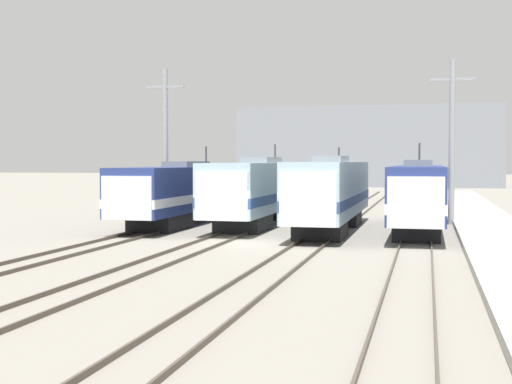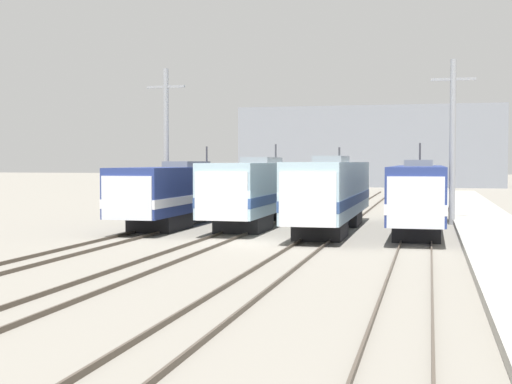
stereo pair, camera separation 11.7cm
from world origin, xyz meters
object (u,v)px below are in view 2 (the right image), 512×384
object	(u,v)px
locomotive_far_left	(184,192)
locomotive_center_right	(330,193)
catenary_tower_left	(166,142)
locomotive_center_left	(261,190)
catenary_tower_right	(453,139)
locomotive_far_right	(418,195)

from	to	relation	value
locomotive_far_left	locomotive_center_right	distance (m)	10.11
catenary_tower_left	locomotive_center_right	bearing A→B (deg)	-27.85
locomotive_center_left	locomotive_center_right	distance (m)	5.97
catenary_tower_left	catenary_tower_right	size ratio (longest dim) A/B	1.00
locomotive_far_left	locomotive_center_right	xyz separation A→B (m)	(9.69, -2.88, 0.15)
locomotive_center_left	catenary_tower_left	distance (m)	8.62
catenary_tower_left	locomotive_far_left	bearing A→B (deg)	-54.33
locomotive_far_right	catenary_tower_left	world-z (taller)	catenary_tower_left
catenary_tower_right	locomotive_far_left	bearing A→B (deg)	-167.68
locomotive_center_left	locomotive_far_right	bearing A→B (deg)	-13.67
catenary_tower_left	locomotive_center_left	bearing A→B (deg)	-22.00
locomotive_far_left	catenary_tower_left	world-z (taller)	catenary_tower_left
catenary_tower_right	locomotive_center_right	bearing A→B (deg)	-136.41
locomotive_center_left	catenary_tower_right	xyz separation A→B (m)	(11.66, 3.00, 3.17)
locomotive_center_left	catenary_tower_left	size ratio (longest dim) A/B	1.77
locomotive_far_right	catenary_tower_right	bearing A→B (deg)	69.81
catenary_tower_left	locomotive_far_right	bearing A→B (deg)	-17.38
locomotive_center_left	locomotive_far_right	world-z (taller)	locomotive_center_left
locomotive_center_right	catenary_tower_left	bearing A→B (deg)	152.15
locomotive_center_right	locomotive_center_left	bearing A→B (deg)	144.27
locomotive_center_right	catenary_tower_left	world-z (taller)	catenary_tower_left
catenary_tower_right	catenary_tower_left	bearing A→B (deg)	180.00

